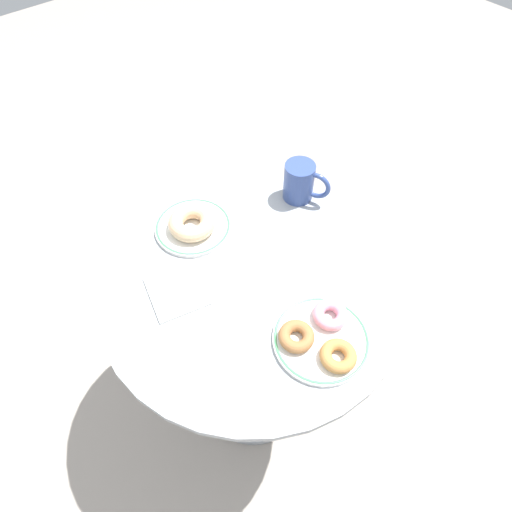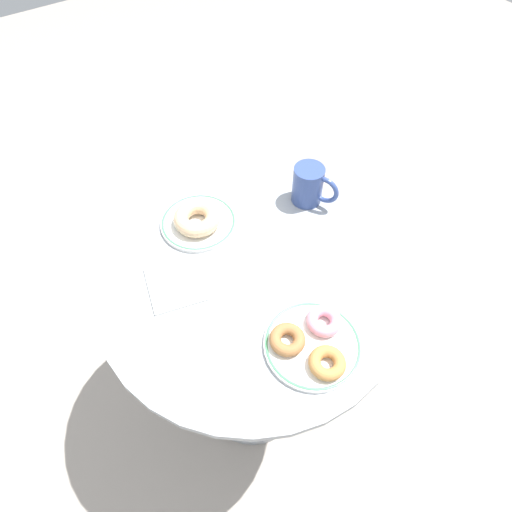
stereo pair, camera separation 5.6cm
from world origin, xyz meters
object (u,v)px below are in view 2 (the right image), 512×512
(plate_left, at_px, (198,222))
(plate_right, at_px, (312,345))
(donut_pink_frosted, at_px, (324,321))
(donut_glazed, at_px, (197,218))
(donut_cinnamon, at_px, (287,339))
(cafe_table, at_px, (252,326))
(coffee_mug, at_px, (309,185))
(paper_napkin, at_px, (175,284))
(donut_old_fashioned, at_px, (329,362))

(plate_left, bearing_deg, plate_right, 2.96)
(donut_pink_frosted, bearing_deg, donut_glazed, -169.32)
(plate_left, xyz_separation_m, donut_glazed, (0.01, -0.01, 0.02))
(donut_pink_frosted, bearing_deg, donut_cinnamon, -96.36)
(cafe_table, relative_size, donut_cinnamon, 10.10)
(plate_right, xyz_separation_m, coffee_mug, (-0.33, 0.25, 0.05))
(plate_left, distance_m, paper_napkin, 0.18)
(cafe_table, bearing_deg, donut_pink_frosted, 16.16)
(cafe_table, xyz_separation_m, paper_napkin, (-0.08, -0.15, 0.23))
(donut_cinnamon, distance_m, coffee_mug, 0.41)
(plate_left, relative_size, plate_right, 0.94)
(coffee_mug, bearing_deg, donut_cinnamon, -44.80)
(plate_right, bearing_deg, plate_left, -177.04)
(donut_glazed, distance_m, donut_cinnamon, 0.38)
(plate_left, relative_size, donut_pink_frosted, 2.56)
(paper_napkin, bearing_deg, plate_right, 28.46)
(donut_glazed, relative_size, donut_cinnamon, 1.56)
(coffee_mug, bearing_deg, cafe_table, -65.53)
(donut_cinnamon, xyz_separation_m, paper_napkin, (-0.26, -0.12, -0.02))
(plate_left, relative_size, donut_glazed, 1.64)
(donut_cinnamon, bearing_deg, plate_right, 52.01)
(donut_cinnamon, relative_size, paper_napkin, 0.57)
(coffee_mug, bearing_deg, donut_old_fashioned, -34.20)
(paper_napkin, bearing_deg, cafe_table, 61.53)
(donut_old_fashioned, relative_size, donut_pink_frosted, 1.00)
(donut_glazed, bearing_deg, donut_pink_frosted, 10.68)
(donut_old_fashioned, distance_m, donut_cinnamon, 0.09)
(cafe_table, height_order, donut_glazed, donut_glazed)
(donut_pink_frosted, bearing_deg, plate_left, -170.23)
(plate_left, distance_m, plate_right, 0.42)
(plate_left, height_order, donut_cinnamon, donut_cinnamon)
(donut_glazed, relative_size, coffee_mug, 0.96)
(donut_old_fashioned, distance_m, paper_napkin, 0.37)
(donut_pink_frosted, height_order, donut_cinnamon, same)
(paper_napkin, bearing_deg, coffee_mug, 95.23)
(plate_right, xyz_separation_m, donut_pink_frosted, (-0.02, 0.05, 0.02))
(plate_right, xyz_separation_m, paper_napkin, (-0.29, -0.16, -0.00))
(plate_right, relative_size, coffee_mug, 1.67)
(donut_old_fashioned, xyz_separation_m, donut_pink_frosted, (-0.07, 0.05, 0.00))
(plate_right, distance_m, donut_pink_frosted, 0.05)
(plate_left, distance_m, donut_cinnamon, 0.38)
(cafe_table, xyz_separation_m, donut_pink_frosted, (0.19, 0.05, 0.25))
(donut_old_fashioned, height_order, paper_napkin, donut_old_fashioned)
(donut_old_fashioned, bearing_deg, cafe_table, -179.25)
(paper_napkin, bearing_deg, donut_cinnamon, 24.30)
(donut_glazed, xyz_separation_m, donut_pink_frosted, (0.39, 0.07, -0.01))
(donut_pink_frosted, distance_m, coffee_mug, 0.37)
(plate_right, distance_m, donut_cinnamon, 0.05)
(coffee_mug, bearing_deg, plate_right, -37.71)
(plate_right, relative_size, donut_old_fashioned, 2.71)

